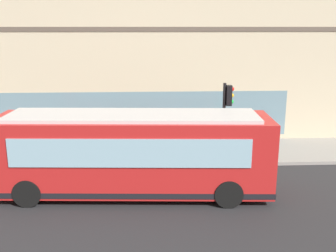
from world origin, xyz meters
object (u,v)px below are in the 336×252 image
Objects in this scene: pedestrian_by_light_pole at (121,135)px; newspaper_vending_box at (208,136)px; traffic_light_near_corner at (227,107)px; city_bus_nearside at (133,154)px; pedestrian_near_hydrant at (184,134)px; fire_hydrant at (134,139)px; pedestrian_walking_along_curb at (241,138)px.

newspaper_vending_box is (1.07, -4.43, -0.42)m from pedestrian_by_light_pole.
city_bus_nearside is at bearing 126.70° from traffic_light_near_corner.
pedestrian_near_hydrant is at bearing 136.21° from newspaper_vending_box.
fire_hydrant is at bearing 59.50° from pedestrian_near_hydrant.
pedestrian_walking_along_curb is 0.99× the size of pedestrian_near_hydrant.
pedestrian_near_hydrant is (4.08, -2.27, -0.41)m from city_bus_nearside.
newspaper_vending_box is at bearing -43.79° from pedestrian_near_hydrant.
fire_hydrant is 0.82× the size of newspaper_vending_box.
traffic_light_near_corner is 3.26m from newspaper_vending_box.
traffic_light_near_corner is 4.84× the size of fire_hydrant.
pedestrian_near_hydrant is at bearing -97.48° from pedestrian_by_light_pole.
pedestrian_near_hydrant is (-0.40, -3.02, 0.12)m from pedestrian_by_light_pole.
pedestrian_by_light_pole is (1.44, 4.82, -1.62)m from traffic_light_near_corner.
newspaper_vending_box is at bearing 8.84° from traffic_light_near_corner.
fire_hydrant is 0.43× the size of pedestrian_near_hydrant.
pedestrian_walking_along_curb is 1.91× the size of newspaper_vending_box.
pedestrian_by_light_pole is 1.71× the size of newspaper_vending_box.
city_bus_nearside is at bearing -178.22° from fire_hydrant.
city_bus_nearside is 5.92× the size of pedestrian_walking_along_curb.
pedestrian_walking_along_curb is 1.11× the size of pedestrian_by_light_pole.
traffic_light_near_corner is at bearing -106.64° from pedestrian_by_light_pole.
pedestrian_by_light_pole reaches higher than newspaper_vending_box.
pedestrian_walking_along_curb is (0.29, -0.76, -1.51)m from traffic_light_near_corner.
city_bus_nearside reaches higher than pedestrian_by_light_pole.
city_bus_nearside is 5.19m from traffic_light_near_corner.
traffic_light_near_corner reaches higher than city_bus_nearside.
fire_hydrant is 1.30m from pedestrian_by_light_pole.
traffic_light_near_corner reaches higher than pedestrian_walking_along_curb.
pedestrian_walking_along_curb is at bearing -152.72° from newspaper_vending_box.
fire_hydrant is 0.48× the size of pedestrian_by_light_pole.
city_bus_nearside is 2.84× the size of traffic_light_near_corner.
city_bus_nearside is at bearing -170.42° from pedestrian_by_light_pole.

